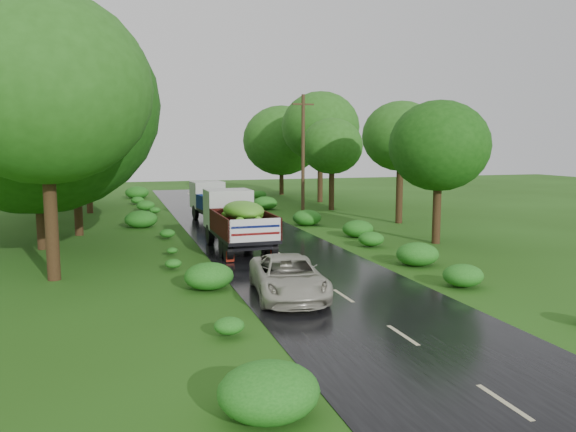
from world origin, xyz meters
name	(u,v)px	position (x,y,z in m)	size (l,w,h in m)	color
ground	(343,296)	(0.00, 0.00, 0.00)	(120.00, 120.00, 0.00)	#1E440E
road	(296,265)	(0.00, 5.00, 0.01)	(6.50, 80.00, 0.02)	black
road_lines	(289,260)	(0.00, 6.00, 0.02)	(0.12, 69.60, 0.00)	#BFB78C
truck_near	(237,218)	(-1.61, 9.17, 1.53)	(2.37, 6.45, 2.70)	black
truck_far	(215,200)	(-0.94, 19.16, 1.39)	(2.68, 6.05, 2.46)	black
car	(288,277)	(-1.75, 0.47, 0.67)	(2.16, 4.69, 1.30)	#B2B09E
utility_pole	(303,158)	(4.25, 16.73, 4.12)	(1.40, 0.22, 8.00)	#382616
trees_left	(59,112)	(-10.08, 20.17, 6.86)	(6.38, 34.05, 10.23)	black
trees_right	(330,139)	(9.08, 24.58, 5.38)	(4.89, 32.05, 8.04)	black
shrubs	(247,226)	(0.00, 14.00, 0.35)	(11.90, 44.00, 0.70)	#1C6518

